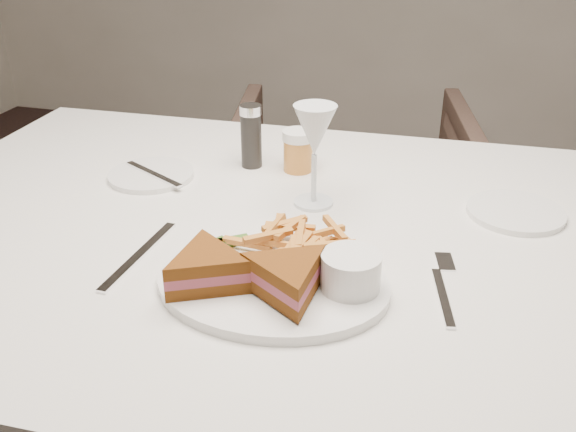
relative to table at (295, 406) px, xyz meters
The scene contains 3 objects.
table is the anchor object (origin of this frame).
chair_far 0.89m from the table, 94.27° to the left, with size 0.71×0.66×0.73m, color #48352C.
table_setting 0.42m from the table, 87.16° to the right, with size 0.82×0.56×0.18m.
Camera 1 is at (0.21, -0.80, 1.24)m, focal length 40.00 mm.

